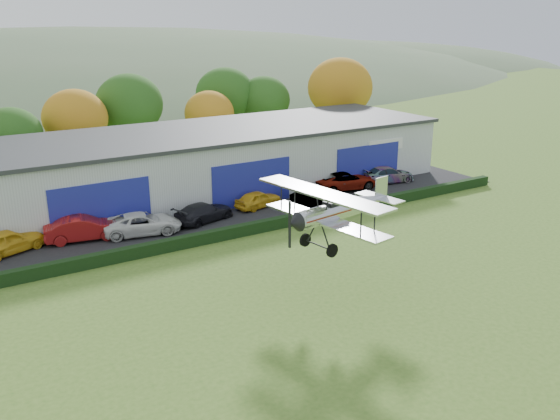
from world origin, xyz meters
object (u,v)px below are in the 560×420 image
car_2 (142,223)px  car_4 (258,199)px  car_7 (387,174)px  car_3 (204,212)px  car_0 (7,242)px  biplane (337,209)px  car_6 (345,181)px  hangar (218,159)px  car_5 (316,195)px  car_1 (83,228)px

car_2 → car_4: car_2 is taller
car_7 → car_3: bearing=102.0°
car_3 → car_7: size_ratio=0.94×
car_0 → car_7: size_ratio=0.92×
car_7 → biplane: 24.12m
car_3 → car_6: (14.05, 1.12, 0.10)m
hangar → car_5: (4.48, -8.56, -1.84)m
car_3 → car_6: size_ratio=0.84×
car_1 → car_3: (8.57, -0.72, -0.13)m
car_1 → car_5: 18.15m
car_2 → hangar: bearing=-39.1°
car_5 → car_4: bearing=55.3°
car_0 → car_2: (8.52, -1.03, -0.05)m
car_2 → biplane: bearing=-146.1°
car_5 → car_2: bearing=73.0°
car_3 → car_4: 5.12m
car_2 → car_4: (9.84, 0.95, -0.07)m
car_1 → car_5: size_ratio=1.08×
car_4 → car_5: 4.73m
car_0 → hangar: bearing=-91.4°
car_0 → biplane: size_ratio=0.55×
car_3 → biplane: biplane is taller
car_1 → car_2: size_ratio=0.94×
car_3 → car_6: car_6 is taller
car_1 → biplane: 18.52m
car_5 → car_6: bearing=-80.1°
car_1 → car_6: (22.62, 0.40, -0.04)m
hangar → car_3: (-5.02, -7.65, -1.91)m
car_4 → hangar: bearing=-11.2°
car_1 → biplane: (9.57, -15.36, 3.93)m
biplane → car_0: bearing=123.9°
hangar → car_6: 11.29m
car_0 → car_1: 4.72m
car_5 → biplane: bearing=134.1°
car_3 → car_5: car_5 is taller
car_2 → car_7: car_2 is taller
biplane → car_6: bearing=41.5°
car_4 → biplane: bearing=153.6°
hangar → biplane: bearing=-100.2°
car_3 → car_2: bearing=76.7°
car_2 → car_5: 14.29m
car_4 → car_7: 13.82m
hangar → car_7: bearing=-25.5°
hangar → biplane: size_ratio=4.75×
hangar → biplane: (-4.03, -22.29, 2.15)m
car_0 → car_7: (32.17, 0.20, -0.06)m
car_6 → biplane: size_ratio=0.67×
car_1 → biplane: bearing=-138.1°
hangar → car_0: 19.63m
car_6 → car_0: bearing=97.0°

